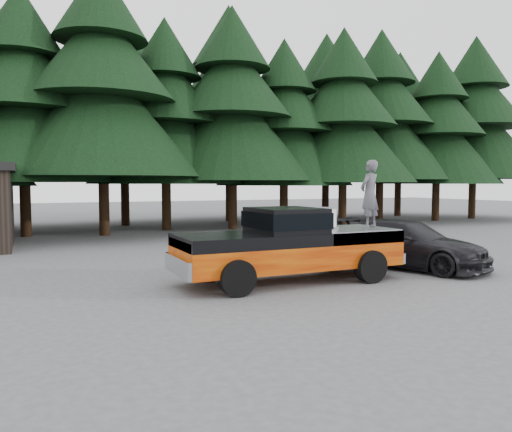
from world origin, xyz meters
name	(u,v)px	position (x,y,z in m)	size (l,w,h in m)	color
ground	(237,291)	(0.00, 0.00, 0.00)	(120.00, 120.00, 0.00)	#48494B
pickup_truck	(289,256)	(1.63, 0.44, 0.67)	(6.00, 2.04, 1.33)	#C75E09
truck_cab	(286,219)	(1.53, 0.44, 1.62)	(1.66, 1.90, 0.59)	black
air_compressor	(318,220)	(2.50, 0.45, 1.59)	(0.75, 0.62, 0.52)	silver
man_on_bed	(370,194)	(4.05, 0.30, 2.25)	(0.67, 0.44, 1.85)	#4E4C53
parked_car	(406,244)	(5.93, 0.94, 0.72)	(2.01, 4.94, 1.43)	black
treeline	(122,88)	(0.42, 17.20, 7.72)	(60.15, 16.05, 17.50)	black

